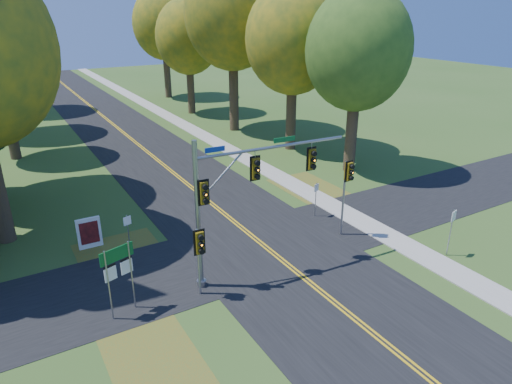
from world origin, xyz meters
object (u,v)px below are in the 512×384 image
traffic_mast (238,189)px  info_kiosk (89,233)px  east_signal_pole (348,180)px  route_sign_cluster (118,267)px

traffic_mast → info_kiosk: (-5.19, 6.12, -3.42)m
traffic_mast → east_signal_pole: (6.64, 0.62, -1.04)m
traffic_mast → route_sign_cluster: size_ratio=2.39×
east_signal_pole → route_sign_cluster: 11.92m
traffic_mast → east_signal_pole: bearing=8.6°
route_sign_cluster → info_kiosk: 6.31m
east_signal_pole → info_kiosk: bearing=150.4°
east_signal_pole → traffic_mast: bearing=-179.3°
info_kiosk → east_signal_pole: bearing=-23.8°
route_sign_cluster → east_signal_pole: bearing=-14.0°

